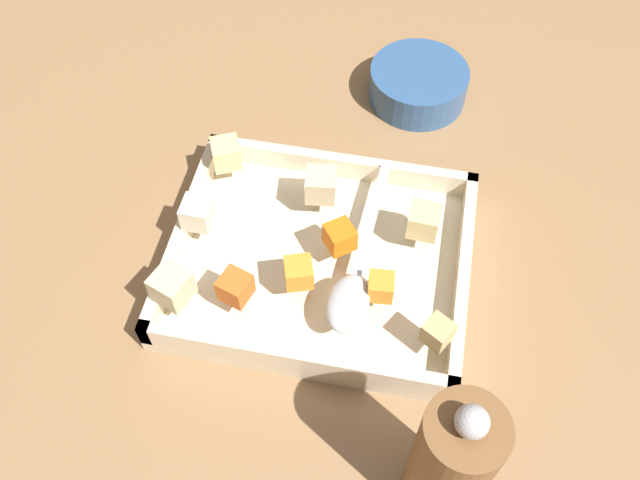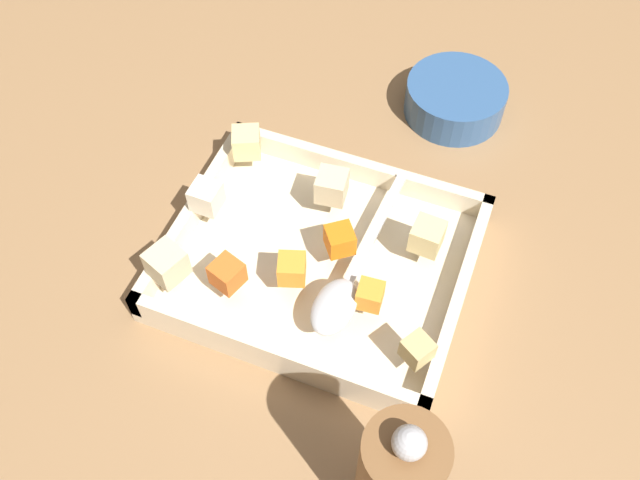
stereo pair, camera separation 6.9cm
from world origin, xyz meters
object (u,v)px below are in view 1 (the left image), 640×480
at_px(baking_dish, 320,262).
at_px(serving_spoon, 351,292).
at_px(small_prep_bowl, 418,84).
at_px(pepper_mill, 450,464).

xyz_separation_m(baking_dish, serving_spoon, (0.04, -0.05, 0.04)).
height_order(baking_dish, small_prep_bowl, same).
height_order(serving_spoon, small_prep_bowl, serving_spoon).
relative_size(baking_dish, serving_spoon, 1.42).
bearing_deg(small_prep_bowl, pepper_mill, -81.52).
xyz_separation_m(baking_dish, pepper_mill, (0.14, -0.21, 0.07)).
distance_m(serving_spoon, small_prep_bowl, 0.33).
distance_m(serving_spoon, pepper_mill, 0.19).
relative_size(baking_dish, small_prep_bowl, 2.49).
distance_m(baking_dish, small_prep_bowl, 0.29).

